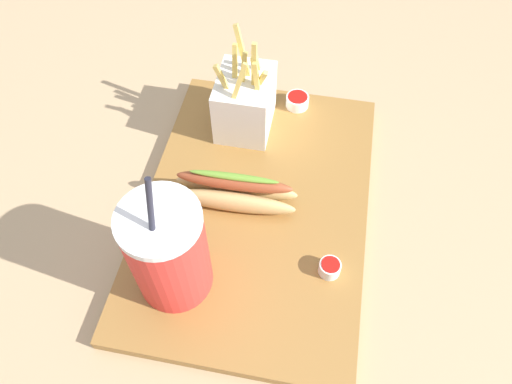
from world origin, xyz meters
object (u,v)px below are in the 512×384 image
ketchup_cup_2 (297,101)px  soda_cup (168,251)px  hot_dog_1 (234,192)px  ketchup_cup_1 (330,267)px  fries_basket (245,102)px

ketchup_cup_2 → soda_cup: bearing=-18.0°
hot_dog_1 → ketchup_cup_2: 0.23m
ketchup_cup_1 → ketchup_cup_2: size_ratio=0.76×
fries_basket → ketchup_cup_1: fries_basket is taller
soda_cup → ketchup_cup_1: size_ratio=7.60×
hot_dog_1 → ketchup_cup_1: 0.18m
soda_cup → ketchup_cup_2: 0.38m
fries_basket → soda_cup: bearing=-6.9°
hot_dog_1 → soda_cup: bearing=-20.3°
hot_dog_1 → ketchup_cup_1: bearing=59.5°
soda_cup → fries_basket: 0.30m
ketchup_cup_2 → ketchup_cup_1: bearing=15.8°
hot_dog_1 → ketchup_cup_1: (0.09, 0.15, -0.01)m
soda_cup → hot_dog_1: (-0.14, 0.05, -0.05)m
fries_basket → ketchup_cup_1: (0.25, 0.17, -0.04)m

